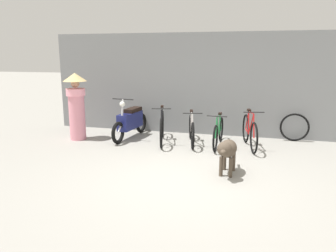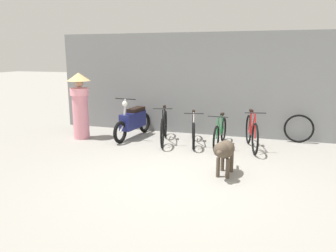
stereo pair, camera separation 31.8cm
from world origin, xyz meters
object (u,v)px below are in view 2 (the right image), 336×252
bicycle_0 (164,127)px  motorcycle (133,121)px  spare_tire_left (299,129)px  person_in_robes (80,102)px  bicycle_2 (220,133)px  bicycle_3 (252,133)px  bicycle_1 (193,130)px  stray_dog (224,151)px

bicycle_0 → motorcycle: (-0.92, 0.20, 0.06)m
motorcycle → spare_tire_left: (4.15, 0.72, -0.08)m
bicycle_0 → motorcycle: motorcycle is taller
bicycle_0 → person_in_robes: bearing=-96.5°
bicycle_2 → bicycle_3: 0.73m
bicycle_3 → bicycle_1: bearing=-103.1°
motorcycle → person_in_robes: size_ratio=1.07×
bicycle_3 → spare_tire_left: size_ratio=2.28×
bicycle_1 → stray_dog: 2.24m
stray_dog → person_in_robes: bearing=-107.7°
motorcycle → person_in_robes: 1.45m
bicycle_1 → person_in_robes: bearing=-97.0°
bicycle_0 → stray_dog: bearing=28.7°
bicycle_3 → bicycle_2: bearing=-99.2°
stray_dog → bicycle_2: bearing=-164.4°
bicycle_0 → bicycle_3: 2.14m
bicycle_0 → stray_dog: bicycle_0 is taller
stray_dog → person_in_robes: (-3.96, 1.65, 0.48)m
bicycle_0 → motorcycle: 0.95m
bicycle_0 → bicycle_1: (0.74, 0.06, -0.04)m
bicycle_2 → person_in_robes: bearing=-83.9°
motorcycle → spare_tire_left: 4.21m
bicycle_0 → bicycle_2: bicycle_0 is taller
bicycle_2 → bicycle_1: bearing=-93.6°
bicycle_1 → bicycle_2: bicycle_1 is taller
bicycle_1 → bicycle_2: 0.67m
motorcycle → bicycle_3: bearing=93.7°
bicycle_3 → stray_dog: bearing=-22.6°
motorcycle → stray_dog: motorcycle is taller
bicycle_1 → motorcycle: (-1.67, 0.15, 0.10)m
spare_tire_left → bicycle_3: bearing=-140.7°
bicycle_1 → bicycle_3: (1.39, -0.03, 0.04)m
bicycle_1 → spare_tire_left: (2.48, 0.87, 0.02)m
person_in_robes → motorcycle: bearing=-175.0°
bicycle_3 → spare_tire_left: bicycle_3 is taller
motorcycle → spare_tire_left: motorcycle is taller
bicycle_0 → person_in_robes: person_in_robes is taller
bicycle_1 → spare_tire_left: 2.63m
motorcycle → person_in_robes: person_in_robes is taller
motorcycle → bicycle_2: bearing=91.8°
bicycle_3 → motorcycle: 3.06m
bicycle_0 → person_in_robes: size_ratio=1.01×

